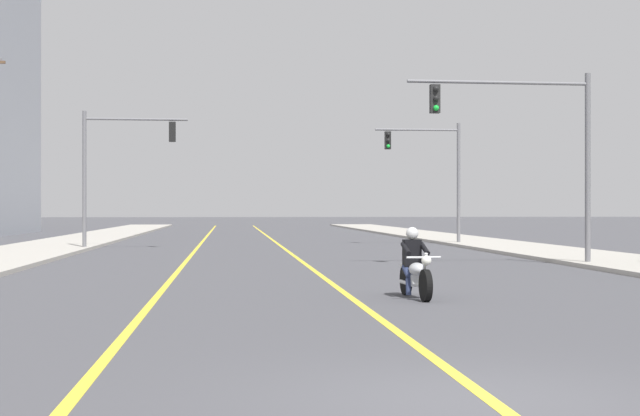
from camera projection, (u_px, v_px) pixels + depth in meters
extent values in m
plane|color=#47474C|center=(476.00, 400.00, 9.31)|extent=(400.00, 400.00, 0.00)
cube|color=yellow|center=(275.00, 241.00, 54.12)|extent=(0.16, 100.00, 0.01)
cube|color=yellow|center=(202.00, 242.00, 53.75)|extent=(0.16, 100.00, 0.01)
cube|color=#ADA89E|center=(482.00, 243.00, 50.13)|extent=(4.40, 110.00, 0.14)
cube|color=#ADA89E|center=(62.00, 244.00, 48.14)|extent=(4.40, 110.00, 0.14)
cylinder|color=black|center=(426.00, 286.00, 19.11)|extent=(0.17, 0.65, 0.64)
cylinder|color=black|center=(406.00, 280.00, 20.64)|extent=(0.17, 0.65, 0.64)
cylinder|color=silver|center=(424.00, 269.00, 19.21)|extent=(0.09, 0.33, 0.68)
sphere|color=white|center=(426.00, 260.00, 19.06)|extent=(0.20, 0.20, 0.20)
cylinder|color=silver|center=(424.00, 257.00, 19.26)|extent=(0.70, 0.09, 0.04)
ellipsoid|color=#B7BABF|center=(417.00, 269.00, 19.76)|extent=(0.36, 0.58, 0.28)
cube|color=silver|center=(415.00, 280.00, 19.87)|extent=(0.27, 0.46, 0.24)
cube|color=black|center=(411.00, 271.00, 20.19)|extent=(0.32, 0.54, 0.12)
cube|color=#B7BABF|center=(407.00, 266.00, 20.59)|extent=(0.23, 0.37, 0.08)
cylinder|color=silver|center=(404.00, 282.00, 20.24)|extent=(0.12, 0.55, 0.08)
cube|color=black|center=(412.00, 253.00, 20.15)|extent=(0.38, 0.27, 0.56)
sphere|color=silver|center=(412.00, 233.00, 20.13)|extent=(0.26, 0.26, 0.26)
cylinder|color=navy|center=(420.00, 271.00, 20.03)|extent=(0.17, 0.45, 0.30)
cylinder|color=navy|center=(423.00, 287.00, 19.86)|extent=(0.12, 0.16, 0.35)
cylinder|color=black|center=(425.00, 249.00, 19.93)|extent=(0.14, 0.53, 0.27)
cylinder|color=navy|center=(407.00, 272.00, 19.99)|extent=(0.17, 0.45, 0.30)
cylinder|color=navy|center=(408.00, 287.00, 19.81)|extent=(0.12, 0.16, 0.35)
cylinder|color=black|center=(406.00, 249.00, 19.86)|extent=(0.14, 0.53, 0.27)
cylinder|color=slate|center=(588.00, 170.00, 31.02)|extent=(0.18, 0.18, 6.20)
cylinder|color=slate|center=(499.00, 83.00, 30.64)|extent=(5.93, 0.32, 0.11)
cube|color=black|center=(435.00, 99.00, 30.37)|extent=(0.31, 0.25, 0.90)
sphere|color=black|center=(436.00, 89.00, 30.22)|extent=(0.18, 0.18, 0.18)
sphere|color=black|center=(436.00, 98.00, 30.22)|extent=(0.18, 0.18, 0.18)
sphere|color=green|center=(436.00, 108.00, 30.22)|extent=(0.18, 0.18, 0.18)
cylinder|color=slate|center=(84.00, 180.00, 42.98)|extent=(0.18, 0.18, 6.20)
cylinder|color=slate|center=(136.00, 119.00, 43.24)|extent=(4.56, 0.21, 0.11)
cube|color=black|center=(172.00, 132.00, 43.42)|extent=(0.30, 0.25, 0.90)
sphere|color=black|center=(172.00, 125.00, 43.58)|extent=(0.18, 0.18, 0.18)
sphere|color=black|center=(172.00, 132.00, 43.58)|extent=(0.18, 0.18, 0.18)
sphere|color=green|center=(172.00, 139.00, 43.58)|extent=(0.18, 0.18, 0.18)
cylinder|color=slate|center=(459.00, 184.00, 49.19)|extent=(0.18, 0.18, 6.20)
cylinder|color=slate|center=(417.00, 130.00, 49.00)|extent=(4.29, 0.12, 0.11)
cube|color=black|center=(388.00, 140.00, 48.87)|extent=(0.30, 0.24, 0.90)
sphere|color=black|center=(388.00, 134.00, 48.71)|extent=(0.18, 0.18, 0.18)
sphere|color=black|center=(388.00, 140.00, 48.71)|extent=(0.18, 0.18, 0.18)
sphere|color=green|center=(388.00, 146.00, 48.71)|extent=(0.18, 0.18, 0.18)
cylinder|color=slate|center=(1.00, 60.00, 42.35)|extent=(0.08, 0.08, 0.12)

